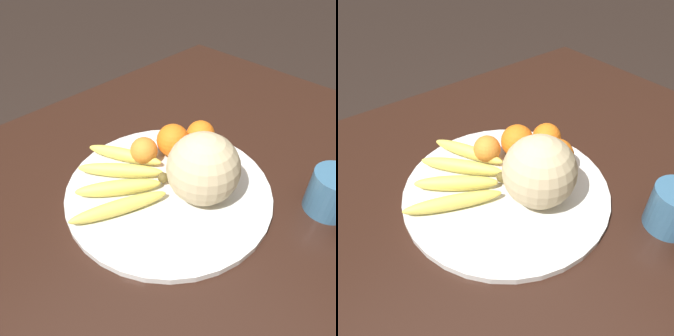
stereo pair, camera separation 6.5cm
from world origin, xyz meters
TOP-DOWN VIEW (x-y plane):
  - ground_plane at (0.00, 0.00)m, footprint 12.00×12.00m
  - kitchen_table at (0.00, 0.00)m, footprint 1.39×1.01m
  - fruit_bowl at (0.00, 0.00)m, footprint 0.43×0.43m
  - melon at (0.03, -0.06)m, footprint 0.14×0.14m
  - banana_bunch at (-0.06, 0.07)m, footprint 0.26×0.25m
  - orange_front_left at (0.12, -0.02)m, footprint 0.07×0.07m
  - orange_front_right at (0.09, 0.07)m, footprint 0.08×0.08m
  - orange_mid_center at (0.15, 0.05)m, footprint 0.07×0.07m
  - orange_back_left at (0.02, 0.10)m, footprint 0.06×0.06m
  - ceramic_mug at (0.19, -0.26)m, footprint 0.10×0.11m

SIDE VIEW (x-z plane):
  - ground_plane at x=0.00m, z-range 0.00..0.00m
  - kitchen_table at x=0.00m, z-range 0.27..0.98m
  - fruit_bowl at x=0.00m, z-range 0.71..0.72m
  - banana_bunch at x=-0.06m, z-range 0.72..0.76m
  - ceramic_mug at x=0.19m, z-range 0.71..0.80m
  - orange_back_left at x=0.02m, z-range 0.72..0.79m
  - orange_mid_center at x=0.15m, z-range 0.72..0.79m
  - orange_front_left at x=0.12m, z-range 0.72..0.80m
  - orange_front_right at x=0.09m, z-range 0.72..0.80m
  - melon at x=0.03m, z-range 0.72..0.87m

